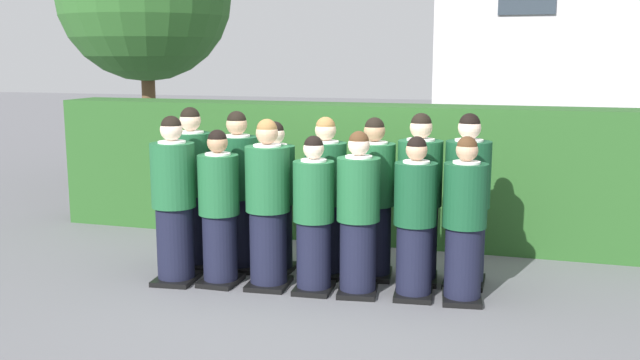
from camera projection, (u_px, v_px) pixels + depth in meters
name	position (u px, v px, depth m)	size (l,w,h in m)	color
ground_plane	(312.00, 290.00, 6.98)	(60.00, 60.00, 0.00)	slate
student_front_row_0	(174.00, 204.00, 7.11)	(0.44, 0.55, 1.69)	black
student_front_row_1	(219.00, 212.00, 7.06)	(0.40, 0.45, 1.56)	black
student_front_row_2	(268.00, 208.00, 6.96)	(0.43, 0.51, 1.67)	black
student_front_row_3	(314.00, 219.00, 6.83)	(0.40, 0.46, 1.52)	black
student_front_row_4	(358.00, 218.00, 6.75)	(0.42, 0.50, 1.58)	black
student_front_row_5	(415.00, 222.00, 6.66)	(0.40, 0.47, 1.54)	black
student_front_row_6	(464.00, 224.00, 6.55)	(0.41, 0.49, 1.55)	black
student_rear_row_0	(192.00, 191.00, 7.66)	(0.45, 0.55, 1.73)	black
student_rear_row_1	(238.00, 195.00, 7.56)	(0.46, 0.56, 1.70)	black
student_rear_row_2	(275.00, 201.00, 7.48)	(0.41, 0.46, 1.60)	black
student_rear_row_3	(325.00, 201.00, 7.34)	(0.43, 0.52, 1.66)	black
student_rear_row_4	(374.00, 202.00, 7.27)	(0.44, 0.52, 1.66)	black
student_rear_row_5	(419.00, 202.00, 7.13)	(0.45, 0.56, 1.71)	black
student_rear_row_6	(467.00, 204.00, 7.03)	(0.45, 0.54, 1.72)	black
hedge	(363.00, 172.00, 8.82)	(8.05, 0.70, 1.67)	#285623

